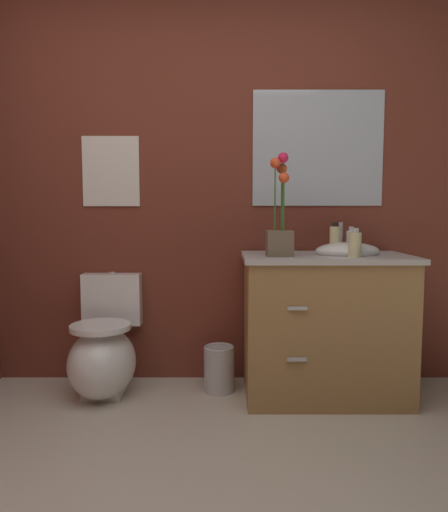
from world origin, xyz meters
TOP-DOWN VIEW (x-y plane):
  - wall_back at (0.20, 1.76)m, footprint 3.97×0.05m
  - toilet at (-0.55, 1.46)m, footprint 0.38×0.59m
  - vanity_cabinet at (0.73, 1.43)m, footprint 0.94×0.56m
  - flower_vase at (0.45, 1.34)m, footprint 0.14×0.14m
  - soap_bottle at (0.89, 1.52)m, footprint 0.06×0.06m
  - lotion_bottle at (0.79, 1.47)m, footprint 0.06×0.06m
  - hand_wash_bottle at (0.85, 1.29)m, footprint 0.07×0.07m
  - trash_bin at (0.12, 1.51)m, footprint 0.18×0.18m
  - wall_poster at (-0.55, 1.73)m, footprint 0.35×0.01m
  - wall_mirror at (0.73, 1.73)m, footprint 0.80×0.01m

SIDE VIEW (x-z plane):
  - trash_bin at x=0.12m, z-range 0.00..0.27m
  - toilet at x=-0.55m, z-range -0.10..0.59m
  - vanity_cabinet at x=0.73m, z-range -0.08..0.92m
  - hand_wash_bottle at x=0.85m, z-range 0.81..0.97m
  - soap_bottle at x=0.89m, z-range 0.81..0.97m
  - lotion_bottle at x=0.79m, z-range 0.81..0.99m
  - flower_vase at x=0.45m, z-range 0.72..1.27m
  - wall_back at x=0.20m, z-range 0.00..2.50m
  - wall_poster at x=-0.55m, z-range 1.10..1.52m
  - wall_mirror at x=0.73m, z-range 1.10..1.80m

